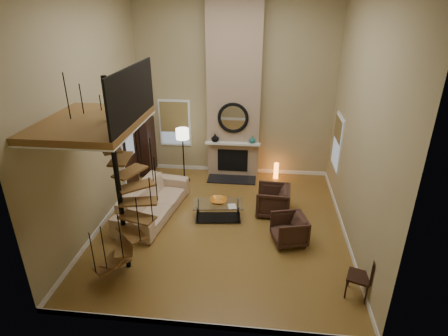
# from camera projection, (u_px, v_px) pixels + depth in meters

# --- Properties ---
(ground) EXTENTS (6.00, 6.50, 0.01)m
(ground) POSITION_uv_depth(u_px,v_px,m) (222.00, 225.00, 9.32)
(ground) COLOR olive
(ground) RESTS_ON ground
(back_wall) EXTENTS (6.00, 0.02, 5.50)m
(back_wall) POSITION_uv_depth(u_px,v_px,m) (235.00, 88.00, 11.12)
(back_wall) COLOR tan
(back_wall) RESTS_ON ground
(front_wall) EXTENTS (6.00, 0.02, 5.50)m
(front_wall) POSITION_uv_depth(u_px,v_px,m) (195.00, 187.00, 5.24)
(front_wall) COLOR tan
(front_wall) RESTS_ON ground
(left_wall) EXTENTS (0.02, 6.50, 5.50)m
(left_wall) POSITION_uv_depth(u_px,v_px,m) (93.00, 116.00, 8.48)
(left_wall) COLOR tan
(left_wall) RESTS_ON ground
(right_wall) EXTENTS (0.02, 6.50, 5.50)m
(right_wall) POSITION_uv_depth(u_px,v_px,m) (361.00, 125.00, 7.88)
(right_wall) COLOR tan
(right_wall) RESTS_ON ground
(baseboard_back) EXTENTS (6.00, 0.02, 0.12)m
(baseboard_back) POSITION_uv_depth(u_px,v_px,m) (234.00, 169.00, 12.23)
(baseboard_back) COLOR white
(baseboard_back) RESTS_ON ground
(baseboard_front) EXTENTS (6.00, 0.02, 0.12)m
(baseboard_front) POSITION_uv_depth(u_px,v_px,m) (201.00, 325.00, 6.37)
(baseboard_front) COLOR white
(baseboard_front) RESTS_ON ground
(baseboard_left) EXTENTS (0.02, 6.50, 0.12)m
(baseboard_left) POSITION_uv_depth(u_px,v_px,m) (108.00, 216.00, 9.60)
(baseboard_left) COLOR white
(baseboard_left) RESTS_ON ground
(baseboard_right) EXTENTS (0.02, 6.50, 0.12)m
(baseboard_right) POSITION_uv_depth(u_px,v_px,m) (344.00, 230.00, 8.99)
(baseboard_right) COLOR white
(baseboard_right) RESTS_ON ground
(chimney_breast) EXTENTS (1.60, 0.38, 5.50)m
(chimney_breast) POSITION_uv_depth(u_px,v_px,m) (234.00, 90.00, 10.95)
(chimney_breast) COLOR tan
(chimney_breast) RESTS_ON ground
(hearth) EXTENTS (1.50, 0.60, 0.04)m
(hearth) POSITION_uv_depth(u_px,v_px,m) (232.00, 179.00, 11.64)
(hearth) COLOR black
(hearth) RESTS_ON ground
(firebox) EXTENTS (0.95, 0.02, 0.72)m
(firebox) POSITION_uv_depth(u_px,v_px,m) (233.00, 160.00, 11.68)
(firebox) COLOR black
(firebox) RESTS_ON chimney_breast
(mantel) EXTENTS (1.70, 0.18, 0.06)m
(mantel) POSITION_uv_depth(u_px,v_px,m) (233.00, 144.00, 11.36)
(mantel) COLOR white
(mantel) RESTS_ON chimney_breast
(mirror_frame) EXTENTS (0.94, 0.10, 0.94)m
(mirror_frame) POSITION_uv_depth(u_px,v_px,m) (233.00, 118.00, 11.08)
(mirror_frame) COLOR black
(mirror_frame) RESTS_ON chimney_breast
(mirror_disc) EXTENTS (0.80, 0.01, 0.80)m
(mirror_disc) POSITION_uv_depth(u_px,v_px,m) (233.00, 118.00, 11.09)
(mirror_disc) COLOR white
(mirror_disc) RESTS_ON chimney_breast
(vase_left) EXTENTS (0.24, 0.24, 0.25)m
(vase_left) POSITION_uv_depth(u_px,v_px,m) (215.00, 138.00, 11.39)
(vase_left) COLOR black
(vase_left) RESTS_ON mantel
(vase_right) EXTENTS (0.20, 0.20, 0.21)m
(vase_right) POSITION_uv_depth(u_px,v_px,m) (252.00, 140.00, 11.28)
(vase_right) COLOR #1C635F
(vase_right) RESTS_ON mantel
(window_back) EXTENTS (1.02, 0.06, 1.52)m
(window_back) POSITION_uv_depth(u_px,v_px,m) (175.00, 122.00, 11.75)
(window_back) COLOR white
(window_back) RESTS_ON back_wall
(window_right) EXTENTS (0.06, 1.02, 1.52)m
(window_right) POSITION_uv_depth(u_px,v_px,m) (338.00, 142.00, 10.15)
(window_right) COLOR white
(window_right) RESTS_ON right_wall
(entry_door) EXTENTS (0.10, 1.05, 2.16)m
(entry_door) POSITION_uv_depth(u_px,v_px,m) (129.00, 155.00, 10.81)
(entry_door) COLOR white
(entry_door) RESTS_ON ground
(loft) EXTENTS (1.70, 2.20, 1.09)m
(loft) POSITION_uv_depth(u_px,v_px,m) (96.00, 120.00, 6.56)
(loft) COLOR brown
(loft) RESTS_ON left_wall
(spiral_stair) EXTENTS (1.47, 1.47, 4.06)m
(spiral_stair) POSITION_uv_depth(u_px,v_px,m) (120.00, 192.00, 7.14)
(spiral_stair) COLOR black
(spiral_stair) RESTS_ON ground
(hutch) EXTENTS (0.37, 0.78, 1.75)m
(hutch) POSITION_uv_depth(u_px,v_px,m) (147.00, 145.00, 11.76)
(hutch) COLOR black
(hutch) RESTS_ON ground
(sofa) EXTENTS (1.41, 2.78, 0.78)m
(sofa) POSITION_uv_depth(u_px,v_px,m) (153.00, 201.00, 9.64)
(sofa) COLOR #CBAC8D
(sofa) RESTS_ON ground
(armchair_near) EXTENTS (0.92, 0.89, 0.79)m
(armchair_near) POSITION_uv_depth(u_px,v_px,m) (276.00, 201.00, 9.71)
(armchair_near) COLOR #3C241B
(armchair_near) RESTS_ON ground
(armchair_far) EXTENTS (0.92, 0.90, 0.68)m
(armchair_far) POSITION_uv_depth(u_px,v_px,m) (292.00, 229.00, 8.52)
(armchair_far) COLOR #3C241B
(armchair_far) RESTS_ON ground
(coffee_table) EXTENTS (1.33, 0.78, 0.46)m
(coffee_table) POSITION_uv_depth(u_px,v_px,m) (218.00, 209.00, 9.48)
(coffee_table) COLOR silver
(coffee_table) RESTS_ON ground
(bowl) EXTENTS (0.43, 0.43, 0.11)m
(bowl) POSITION_uv_depth(u_px,v_px,m) (218.00, 201.00, 9.43)
(bowl) COLOR orange
(bowl) RESTS_ON coffee_table
(book) EXTENTS (0.25, 0.30, 0.03)m
(book) POSITION_uv_depth(u_px,v_px,m) (231.00, 207.00, 9.23)
(book) COLOR gray
(book) RESTS_ON coffee_table
(floor_lamp) EXTENTS (0.39, 0.39, 1.71)m
(floor_lamp) POSITION_uv_depth(u_px,v_px,m) (183.00, 138.00, 11.03)
(floor_lamp) COLOR black
(floor_lamp) RESTS_ON ground
(accent_lamp) EXTENTS (0.15, 0.15, 0.52)m
(accent_lamp) POSITION_uv_depth(u_px,v_px,m) (276.00, 171.00, 11.68)
(accent_lamp) COLOR orange
(accent_lamp) RESTS_ON ground
(side_chair) EXTENTS (0.54, 0.53, 0.93)m
(side_chair) POSITION_uv_depth(u_px,v_px,m) (365.00, 275.00, 6.86)
(side_chair) COLOR black
(side_chair) RESTS_ON ground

